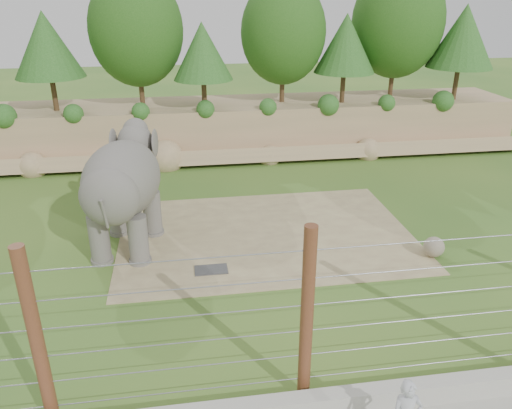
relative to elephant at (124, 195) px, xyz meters
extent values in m
plane|color=#386827|center=(4.12, -2.78, -1.86)|extent=(90.00, 90.00, 0.00)
cube|color=#9F8763|center=(4.12, 10.22, -0.61)|extent=(30.00, 4.00, 2.50)
cube|color=#9F8763|center=(4.12, 7.92, -1.51)|extent=(30.00, 1.37, 1.07)
cylinder|color=#3F2B19|center=(-3.88, 9.72, 1.43)|extent=(0.24, 0.24, 1.58)
sphere|color=#1C4F14|center=(-3.88, 9.72, 3.57)|extent=(3.60, 3.60, 3.60)
cylinder|color=#3F2B19|center=(0.12, 10.22, 1.60)|extent=(0.24, 0.24, 1.92)
sphere|color=#1C4F14|center=(0.12, 10.22, 4.22)|extent=(4.40, 4.40, 4.40)
cylinder|color=#3F2B19|center=(3.12, 9.02, 1.34)|extent=(0.24, 0.24, 1.40)
sphere|color=#1C4F14|center=(3.12, 9.02, 3.24)|extent=(3.20, 3.20, 3.20)
cylinder|color=#3F2B19|center=(7.12, 10.02, 1.55)|extent=(0.24, 0.24, 1.82)
sphere|color=#1C4F14|center=(7.12, 10.02, 4.02)|extent=(4.16, 4.16, 4.16)
cylinder|color=#3F2B19|center=(10.12, 9.42, 1.39)|extent=(0.24, 0.24, 1.50)
sphere|color=#1C4F14|center=(10.12, 9.42, 3.44)|extent=(3.44, 3.44, 3.44)
cylinder|color=#3F2B19|center=(13.12, 10.42, 1.66)|extent=(0.24, 0.24, 2.03)
sphere|color=#1C4F14|center=(13.12, 10.42, 4.41)|extent=(4.64, 4.64, 4.64)
cylinder|color=#3F2B19|center=(16.12, 9.22, 1.46)|extent=(0.24, 0.24, 1.64)
sphere|color=#1C4F14|center=(16.12, 9.22, 3.70)|extent=(3.76, 3.76, 3.76)
cube|color=#97815C|center=(4.62, 0.22, -1.85)|extent=(10.00, 7.00, 0.02)
cube|color=#262628|center=(2.56, -1.91, -1.82)|extent=(1.00, 0.60, 0.03)
sphere|color=gray|center=(9.62, -2.13, -1.51)|extent=(0.66, 0.66, 0.66)
cube|color=#BAB9AC|center=(4.12, -7.78, -1.61)|extent=(26.00, 0.35, 0.50)
cylinder|color=#56291D|center=(-0.88, -7.28, 0.14)|extent=(0.26, 0.26, 4.00)
cylinder|color=#56291D|center=(4.12, -7.28, 0.14)|extent=(0.26, 0.26, 4.00)
cylinder|color=gray|center=(4.12, -7.28, -1.36)|extent=(20.00, 0.02, 0.02)
cylinder|color=gray|center=(4.12, -7.28, -0.76)|extent=(20.00, 0.02, 0.02)
cylinder|color=gray|center=(4.12, -7.28, -0.16)|extent=(20.00, 0.02, 0.02)
cylinder|color=gray|center=(4.12, -7.28, 0.44)|extent=(20.00, 0.02, 0.02)
cylinder|color=gray|center=(4.12, -7.28, 1.04)|extent=(20.00, 0.02, 0.02)
cylinder|color=gray|center=(4.12, -7.28, 1.64)|extent=(20.00, 0.02, 0.02)
camera|label=1|loc=(1.92, -15.03, 6.05)|focal=35.00mm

